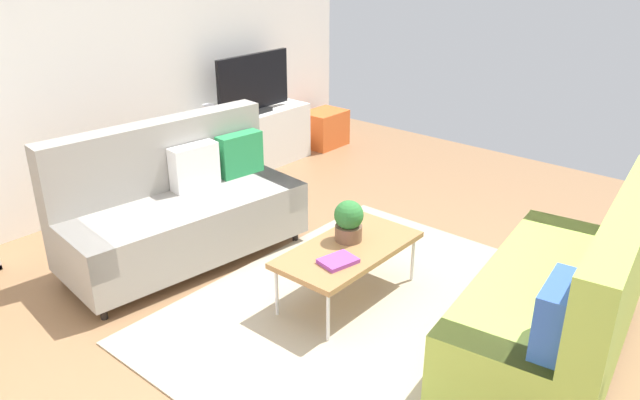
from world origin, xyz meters
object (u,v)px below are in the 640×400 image
at_px(tv, 254,84).
at_px(potted_plant, 349,221).
at_px(couch_beige, 180,207).
at_px(tv_console, 255,140).
at_px(couch_green, 565,298).
at_px(vase_0, 209,114).
at_px(coffee_table, 348,250).
at_px(bottle_0, 229,112).
at_px(storage_trunk, 324,128).
at_px(table_book_0, 338,261).

distance_m(tv, potted_plant, 2.82).
xyz_separation_m(couch_beige, tv_console, (1.87, 1.09, -0.13)).
distance_m(couch_green, vase_0, 4.03).
xyz_separation_m(couch_beige, coffee_table, (0.37, -1.42, -0.05)).
height_order(tv, vase_0, tv).
distance_m(couch_green, tv, 4.12).
bearing_deg(couch_beige, vase_0, -131.66).
height_order(coffee_table, bottle_0, bottle_0).
bearing_deg(potted_plant, storage_trunk, 42.97).
bearing_deg(couch_beige, tv_console, -142.90).
height_order(coffee_table, vase_0, vase_0).
bearing_deg(bottle_0, coffee_table, -114.21).
xyz_separation_m(potted_plant, table_book_0, (-0.31, -0.16, -0.14)).
xyz_separation_m(coffee_table, table_book_0, (-0.23, -0.09, 0.04)).
distance_m(coffee_table, bottle_0, 2.72).
relative_size(coffee_table, potted_plant, 3.62).
distance_m(potted_plant, bottle_0, 2.61).
bearing_deg(table_book_0, vase_0, 66.66).
relative_size(couch_beige, table_book_0, 8.28).
height_order(coffee_table, tv_console, tv_console).
bearing_deg(coffee_table, tv, 58.98).
bearing_deg(couch_green, bottle_0, 71.06).
xyz_separation_m(coffee_table, potted_plant, (0.09, 0.07, 0.18)).
bearing_deg(tv, bottle_0, -177.04).
relative_size(couch_beige, couch_green, 1.00).
xyz_separation_m(couch_beige, vase_0, (1.29, 1.14, 0.29)).
xyz_separation_m(storage_trunk, potted_plant, (-2.51, -2.34, 0.35)).
bearing_deg(storage_trunk, tv, 175.84).
height_order(coffee_table, potted_plant, potted_plant).
distance_m(table_book_0, bottle_0, 2.90).
xyz_separation_m(couch_beige, table_book_0, (0.15, -1.51, -0.01)).
bearing_deg(tv, couch_green, -107.06).
bearing_deg(table_book_0, coffee_table, 21.25).
height_order(coffee_table, storage_trunk, storage_trunk).
bearing_deg(potted_plant, vase_0, 71.59).
xyz_separation_m(table_book_0, vase_0, (1.14, 2.64, 0.30)).
xyz_separation_m(couch_green, bottle_0, (0.81, 3.89, 0.29)).
bearing_deg(vase_0, couch_beige, -138.60).
xyz_separation_m(couch_green, storage_trunk, (2.30, 3.83, -0.22)).
bearing_deg(bottle_0, couch_beige, -144.80).
height_order(couch_beige, tv_console, couch_beige).
bearing_deg(storage_trunk, table_book_0, -138.53).
relative_size(potted_plant, vase_0, 1.58).
relative_size(tv_console, tv, 1.40).
xyz_separation_m(tv, potted_plant, (-1.41, -2.42, -0.38)).
xyz_separation_m(tv, bottle_0, (-0.39, -0.02, -0.22)).
height_order(couch_beige, table_book_0, couch_beige).
bearing_deg(coffee_table, table_book_0, -158.75).
xyz_separation_m(tv, storage_trunk, (1.10, -0.08, -0.73)).
bearing_deg(bottle_0, couch_green, -101.81).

